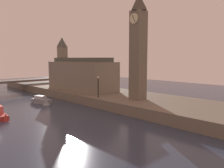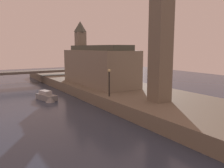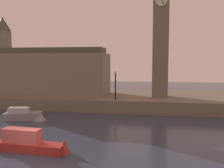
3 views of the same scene
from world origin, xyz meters
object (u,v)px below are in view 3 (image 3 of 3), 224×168
object	(u,v)px
streetlamp	(115,82)
boat_cruiser_grey	(26,115)
clock_tower	(161,33)
parliament_hall	(48,71)
boat_dinghy_red	(34,144)

from	to	relation	value
streetlamp	boat_cruiser_grey	world-z (taller)	streetlamp
clock_tower	boat_cruiser_grey	world-z (taller)	clock_tower
clock_tower	parliament_hall	world-z (taller)	clock_tower
clock_tower	streetlamp	world-z (taller)	clock_tower
parliament_hall	boat_dinghy_red	world-z (taller)	parliament_hall
parliament_hall	boat_dinghy_red	bearing A→B (deg)	-69.54
parliament_hall	boat_cruiser_grey	bearing A→B (deg)	-81.00
clock_tower	parliament_hall	bearing A→B (deg)	179.20
parliament_hall	streetlamp	world-z (taller)	parliament_hall
parliament_hall	boat_dinghy_red	size ratio (longest dim) A/B	2.92
parliament_hall	clock_tower	bearing A→B (deg)	-0.80
clock_tower	boat_cruiser_grey	distance (m)	18.75
parliament_hall	streetlamp	bearing A→B (deg)	-20.31
boat_dinghy_red	boat_cruiser_grey	size ratio (longest dim) A/B	1.18
boat_cruiser_grey	clock_tower	bearing A→B (deg)	32.53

